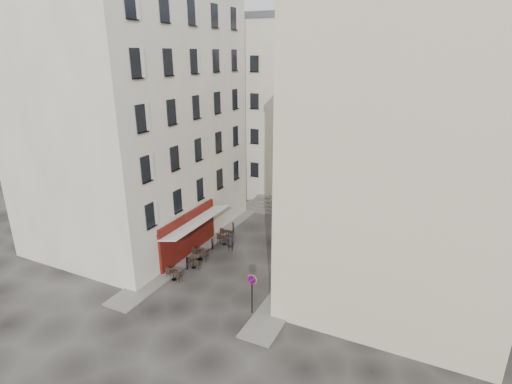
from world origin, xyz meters
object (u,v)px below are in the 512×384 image
Objects in this scene: bistro_table_a at (174,274)px; pedestrian at (230,242)px; bistro_table_b at (194,263)px; no_parking_sign at (252,287)px.

bistro_table_a is 0.80× the size of pedestrian.
pedestrian is (1.10, 3.54, 0.37)m from bistro_table_b.
no_parking_sign reaches higher than bistro_table_a.
no_parking_sign is 1.68× the size of pedestrian.
pedestrian is at bearing 72.73° from bistro_table_b.
pedestrian reaches higher than bistro_table_a.
bistro_table_b is (0.31, 1.96, -0.03)m from bistro_table_a.
no_parking_sign is 6.75m from bistro_table_a.
bistro_table_b is at bearing 51.51° from pedestrian.
bistro_table_a reaches higher than bistro_table_b.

